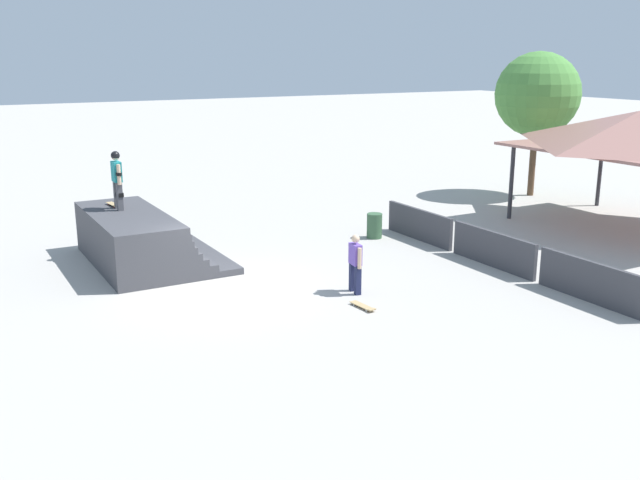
{
  "coord_description": "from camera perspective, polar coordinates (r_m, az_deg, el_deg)",
  "views": [
    {
      "loc": [
        17.02,
        -6.52,
        6.08
      ],
      "look_at": [
        -0.47,
        3.29,
        0.85
      ],
      "focal_mm": 40.0,
      "sensor_mm": 36.0,
      "label": 1
    }
  ],
  "objects": [
    {
      "name": "skateboard_on_deck",
      "position": [
        22.86,
        -16.17,
        2.74
      ],
      "size": [
        0.87,
        0.29,
        0.09
      ],
      "rotation": [
        0.0,
        0.0,
        0.11
      ],
      "color": "red",
      "rests_on": "quarter_pipe_ramp"
    },
    {
      "name": "barrier_fence",
      "position": [
        21.58,
        13.67,
        -0.72
      ],
      "size": [
        10.57,
        0.12,
        1.05
      ],
      "color": "#3D3D42",
      "rests_on": "ground"
    },
    {
      "name": "ground_plane",
      "position": [
        19.21,
        -7.91,
        -3.97
      ],
      "size": [
        160.0,
        160.0,
        0.0
      ],
      "primitive_type": "plane",
      "color": "#ADA8A0"
    },
    {
      "name": "skateboard_on_ground",
      "position": [
        17.69,
        3.49,
        -5.3
      ],
      "size": [
        0.85,
        0.28,
        0.09
      ],
      "rotation": [
        0.0,
        0.0,
        0.09
      ],
      "color": "silver",
      "rests_on": "ground"
    },
    {
      "name": "quarter_pipe_ramp",
      "position": [
        21.93,
        -14.33,
        -0.05
      ],
      "size": [
        5.17,
        3.58,
        1.54
      ],
      "color": "#424247",
      "rests_on": "ground"
    },
    {
      "name": "pavilion_shelter",
      "position": [
        27.27,
        24.15,
        7.92
      ],
      "size": [
        8.07,
        5.75,
        4.21
      ],
      "color": "#2D2D33",
      "rests_on": "ground"
    },
    {
      "name": "skater_on_deck",
      "position": [
        22.2,
        -15.94,
        4.93
      ],
      "size": [
        0.75,
        0.26,
        1.77
      ],
      "rotation": [
        0.0,
        0.0,
        -0.01
      ],
      "color": "#4C4C51",
      "rests_on": "quarter_pipe_ramp"
    },
    {
      "name": "bystander_walking",
      "position": [
        18.58,
        2.84,
        -1.67
      ],
      "size": [
        0.64,
        0.26,
        1.57
      ],
      "rotation": [
        0.0,
        0.0,
        3.01
      ],
      "color": "#1E2347",
      "rests_on": "ground"
    },
    {
      "name": "trash_bin",
      "position": [
        24.33,
        4.37,
        1.14
      ],
      "size": [
        0.52,
        0.52,
        0.85
      ],
      "primitive_type": "cylinder",
      "color": "#385B3D",
      "rests_on": "ground"
    },
    {
      "name": "tree_beside_pavilion",
      "position": [
        32.65,
        17.01,
        11.06
      ],
      "size": [
        3.63,
        3.63,
        6.23
      ],
      "color": "brown",
      "rests_on": "ground"
    }
  ]
}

